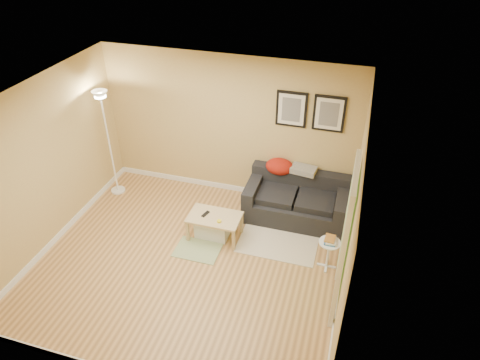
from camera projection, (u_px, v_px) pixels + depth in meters
The scene contains 24 objects.
floor at pixel (190, 261), 6.61m from camera, with size 4.50×4.50×0.00m, color tan.
ceiling at pixel (176, 103), 5.16m from camera, with size 4.50×4.50×0.00m, color white.
wall_back at pixel (228, 128), 7.48m from camera, with size 4.50×4.50×0.00m, color tan.
wall_front at pixel (106, 303), 4.29m from camera, with size 4.50×4.50×0.00m, color tan.
wall_left at pixel (44, 167), 6.41m from camera, with size 4.00×4.00×0.00m, color tan.
wall_right at pixel (352, 221), 5.35m from camera, with size 4.00×4.00×0.00m, color tan.
baseboard_back at pixel (229, 187), 8.16m from camera, with size 4.50×0.02×0.10m, color white.
baseboard_left at pixel (63, 231), 7.11m from camera, with size 0.02×4.00×0.10m, color white.
baseboard_right at pixel (338, 290), 6.05m from camera, with size 0.02×4.00×0.10m, color white.
sofa at pixel (296, 199), 7.30m from camera, with size 1.70×0.90×0.75m, color black, non-canonical shape.
red_throw at pixel (280, 167), 7.42m from camera, with size 0.48×0.36×0.28m, color #AC260F, non-canonical shape.
plaid_throw at pixel (304, 170), 7.31m from camera, with size 0.42×0.26×0.10m, color tan, non-canonical shape.
framed_print_left at pixel (291, 109), 6.92m from camera, with size 0.50×0.04×0.60m, color black, non-canonical shape.
framed_print_right at pixel (329, 114), 6.78m from camera, with size 0.50×0.04×0.60m, color black, non-canonical shape.
area_rug at pixel (278, 242), 6.95m from camera, with size 1.25×0.85×0.01m, color beige.
green_runner at pixel (198, 250), 6.79m from camera, with size 0.70×0.50×0.01m, color #668C4C.
coffee_table at pixel (215, 226), 6.96m from camera, with size 0.83×0.51×0.42m, color tan, non-canonical shape.
remote_control at pixel (206, 214), 6.88m from camera, with size 0.05×0.16×0.02m, color black.
tape_roll at pixel (219, 221), 6.72m from camera, with size 0.07×0.07×0.03m, color yellow.
storage_bin at pixel (213, 226), 7.02m from camera, with size 0.55×0.40×0.34m, color white, non-canonical shape.
side_table at pixel (328, 254), 6.37m from camera, with size 0.32×0.32×0.49m, color white, non-canonical shape.
book_stack at pixel (330, 240), 6.23m from camera, with size 0.16×0.21×0.07m, color #2E5D8C, non-canonical shape.
floor_lamp at pixel (110, 147), 7.62m from camera, with size 0.26×0.26×2.01m, color white, non-canonical shape.
doorway at pixel (343, 245), 5.40m from camera, with size 0.12×1.01×2.13m, color white, non-canonical shape.
Camera 1 is at (2.10, -4.38, 4.70)m, focal length 32.27 mm.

